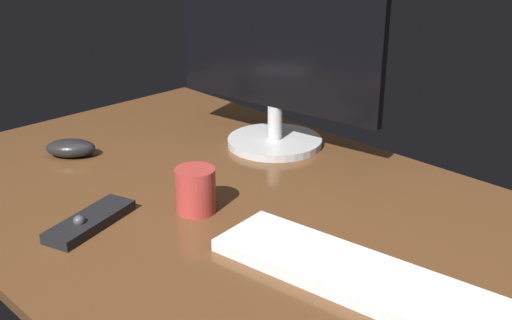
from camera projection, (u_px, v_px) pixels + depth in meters
desk at (244, 215)px, 114.81cm from camera, size 140.00×84.00×2.00cm
monitor at (276, 59)px, 136.85cm from camera, size 50.23×21.08×39.42cm
keyboard at (357, 276)px, 92.74cm from camera, size 46.17×18.67×1.99cm
computer_mouse at (71, 148)px, 137.24cm from camera, size 11.70×11.60×3.82cm
media_remote at (90, 221)px, 108.44cm from camera, size 10.74×18.15×3.13cm
coffee_mug at (196, 190)px, 112.55cm from camera, size 7.09×7.09×8.08cm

